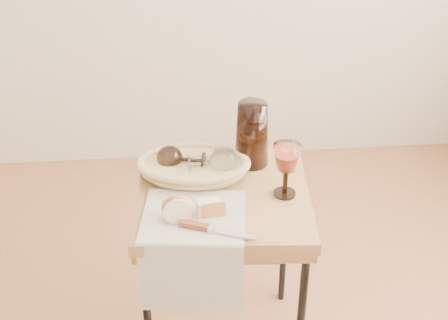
{
  "coord_description": "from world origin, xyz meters",
  "views": [
    {
      "loc": [
        0.24,
        -0.97,
        1.64
      ],
      "look_at": [
        0.37,
        0.48,
        0.76
      ],
      "focal_mm": 48.72,
      "sensor_mm": 36.0,
      "label": 1
    }
  ],
  "objects_px": {
    "goblet_lying_a": "(184,159)",
    "wine_goblet": "(286,170)",
    "apple_half": "(178,207)",
    "table_knife": "(214,229)",
    "side_table": "(223,274)",
    "pitcher": "(252,134)",
    "bread_basket": "(193,168)",
    "tea_towel": "(194,216)",
    "goblet_lying_b": "(209,163)"
  },
  "relations": [
    {
      "from": "side_table",
      "to": "pitcher",
      "type": "bearing_deg",
      "value": 56.77
    },
    {
      "from": "apple_half",
      "to": "table_knife",
      "type": "distance_m",
      "value": 0.12
    },
    {
      "from": "goblet_lying_b",
      "to": "wine_goblet",
      "type": "relative_size",
      "value": 0.84
    },
    {
      "from": "goblet_lying_a",
      "to": "pitcher",
      "type": "relative_size",
      "value": 0.53
    },
    {
      "from": "goblet_lying_b",
      "to": "bread_basket",
      "type": "bearing_deg",
      "value": 151.27
    },
    {
      "from": "side_table",
      "to": "pitcher",
      "type": "relative_size",
      "value": 2.59
    },
    {
      "from": "side_table",
      "to": "goblet_lying_a",
      "type": "distance_m",
      "value": 0.4
    },
    {
      "from": "bread_basket",
      "to": "goblet_lying_b",
      "type": "height_order",
      "value": "goblet_lying_b"
    },
    {
      "from": "bread_basket",
      "to": "table_knife",
      "type": "height_order",
      "value": "bread_basket"
    },
    {
      "from": "bread_basket",
      "to": "goblet_lying_a",
      "type": "distance_m",
      "value": 0.04
    },
    {
      "from": "bread_basket",
      "to": "table_knife",
      "type": "xyz_separation_m",
      "value": [
        0.04,
        -0.29,
        -0.01
      ]
    },
    {
      "from": "pitcher",
      "to": "wine_goblet",
      "type": "relative_size",
      "value": 1.48
    },
    {
      "from": "tea_towel",
      "to": "wine_goblet",
      "type": "distance_m",
      "value": 0.29
    },
    {
      "from": "bread_basket",
      "to": "pitcher",
      "type": "xyz_separation_m",
      "value": [
        0.18,
        0.06,
        0.08
      ]
    },
    {
      "from": "tea_towel",
      "to": "goblet_lying_b",
      "type": "relative_size",
      "value": 2.02
    },
    {
      "from": "goblet_lying_b",
      "to": "wine_goblet",
      "type": "xyz_separation_m",
      "value": [
        0.21,
        -0.11,
        0.03
      ]
    },
    {
      "from": "tea_towel",
      "to": "wine_goblet",
      "type": "bearing_deg",
      "value": 25.22
    },
    {
      "from": "goblet_lying_a",
      "to": "wine_goblet",
      "type": "xyz_separation_m",
      "value": [
        0.29,
        -0.14,
        0.03
      ]
    },
    {
      "from": "tea_towel",
      "to": "wine_goblet",
      "type": "relative_size",
      "value": 1.69
    },
    {
      "from": "goblet_lying_b",
      "to": "pitcher",
      "type": "bearing_deg",
      "value": 23.08
    },
    {
      "from": "table_knife",
      "to": "tea_towel",
      "type": "bearing_deg",
      "value": 145.25
    },
    {
      "from": "bread_basket",
      "to": "table_knife",
      "type": "distance_m",
      "value": 0.29
    },
    {
      "from": "bread_basket",
      "to": "pitcher",
      "type": "relative_size",
      "value": 1.24
    },
    {
      "from": "tea_towel",
      "to": "bread_basket",
      "type": "xyz_separation_m",
      "value": [
        0.01,
        0.21,
        0.02
      ]
    },
    {
      "from": "table_knife",
      "to": "goblet_lying_a",
      "type": "bearing_deg",
      "value": 124.69
    },
    {
      "from": "goblet_lying_b",
      "to": "pitcher",
      "type": "distance_m",
      "value": 0.17
    },
    {
      "from": "bread_basket",
      "to": "wine_goblet",
      "type": "xyz_separation_m",
      "value": [
        0.26,
        -0.12,
        0.06
      ]
    },
    {
      "from": "pitcher",
      "to": "apple_half",
      "type": "xyz_separation_m",
      "value": [
        -0.24,
        -0.29,
        -0.06
      ]
    },
    {
      "from": "tea_towel",
      "to": "pitcher",
      "type": "bearing_deg",
      "value": 61.95
    },
    {
      "from": "side_table",
      "to": "tea_towel",
      "type": "height_order",
      "value": "tea_towel"
    },
    {
      "from": "bread_basket",
      "to": "goblet_lying_b",
      "type": "relative_size",
      "value": 2.2
    },
    {
      "from": "goblet_lying_a",
      "to": "pitcher",
      "type": "height_order",
      "value": "pitcher"
    },
    {
      "from": "apple_half",
      "to": "goblet_lying_a",
      "type": "bearing_deg",
      "value": 82.96
    },
    {
      "from": "tea_towel",
      "to": "pitcher",
      "type": "xyz_separation_m",
      "value": [
        0.19,
        0.27,
        0.1
      ]
    },
    {
      "from": "wine_goblet",
      "to": "table_knife",
      "type": "xyz_separation_m",
      "value": [
        -0.22,
        -0.16,
        -0.07
      ]
    },
    {
      "from": "pitcher",
      "to": "goblet_lying_b",
      "type": "bearing_deg",
      "value": -148.06
    },
    {
      "from": "goblet_lying_b",
      "to": "wine_goblet",
      "type": "distance_m",
      "value": 0.24
    },
    {
      "from": "side_table",
      "to": "bread_basket",
      "type": "relative_size",
      "value": 2.08
    },
    {
      "from": "table_knife",
      "to": "side_table",
      "type": "bearing_deg",
      "value": 99.86
    },
    {
      "from": "bread_basket",
      "to": "pitcher",
      "type": "bearing_deg",
      "value": 24.37
    },
    {
      "from": "goblet_lying_a",
      "to": "side_table",
      "type": "bearing_deg",
      "value": 151.27
    },
    {
      "from": "tea_towel",
      "to": "bread_basket",
      "type": "relative_size",
      "value": 0.92
    },
    {
      "from": "pitcher",
      "to": "apple_half",
      "type": "distance_m",
      "value": 0.38
    },
    {
      "from": "tea_towel",
      "to": "pitcher",
      "type": "height_order",
      "value": "pitcher"
    },
    {
      "from": "bread_basket",
      "to": "tea_towel",
      "type": "bearing_deg",
      "value": -86.92
    },
    {
      "from": "goblet_lying_a",
      "to": "wine_goblet",
      "type": "relative_size",
      "value": 0.78
    },
    {
      "from": "wine_goblet",
      "to": "apple_half",
      "type": "bearing_deg",
      "value": -162.14
    },
    {
      "from": "goblet_lying_b",
      "to": "table_knife",
      "type": "bearing_deg",
      "value": -97.63
    },
    {
      "from": "wine_goblet",
      "to": "apple_half",
      "type": "height_order",
      "value": "wine_goblet"
    },
    {
      "from": "bread_basket",
      "to": "goblet_lying_a",
      "type": "relative_size",
      "value": 2.36
    }
  ]
}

